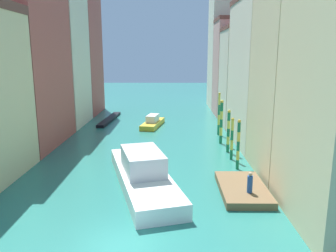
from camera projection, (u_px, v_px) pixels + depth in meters
name	position (u px, v px, depth m)	size (l,w,h in m)	color
ground_plane	(151.00, 134.00, 40.93)	(154.00, 154.00, 0.00)	#28756B
building_left_2	(24.00, 66.00, 34.67)	(6.72, 11.83, 16.82)	#B25147
building_left_3	(58.00, 55.00, 44.82)	(6.72, 9.15, 18.98)	beige
building_left_4	(77.00, 50.00, 53.76)	(6.72, 9.34, 20.45)	#B25147
building_right_1	(302.00, 78.00, 26.03)	(6.72, 7.86, 15.55)	beige
building_right_2	(268.00, 71.00, 35.41)	(6.72, 11.51, 15.62)	beige
building_right_3	(247.00, 77.00, 45.39)	(6.72, 7.76, 13.23)	beige
building_right_4	(236.00, 67.00, 52.82)	(6.72, 7.17, 15.14)	tan
building_right_5	(228.00, 52.00, 59.98)	(6.72, 8.48, 20.20)	beige
waterfront_dock	(243.00, 189.00, 23.59)	(3.20, 5.87, 0.50)	brown
person_on_dock	(250.00, 183.00, 22.21)	(0.36, 0.36, 1.42)	#234C93
mooring_pole_0	(238.00, 144.00, 28.01)	(0.29, 0.29, 4.30)	#197247
mooring_pole_1	(232.00, 138.00, 30.66)	(0.29, 0.29, 3.95)	#197247
mooring_pole_2	(228.00, 131.00, 32.95)	(0.32, 0.32, 4.29)	#197247
mooring_pole_3	(221.00, 121.00, 36.14)	(0.36, 0.36, 4.82)	#197247
mooring_pole_4	(219.00, 114.00, 40.06)	(0.28, 0.28, 5.17)	#197247
vaporetto_white	(143.00, 173.00, 24.77)	(6.71, 13.17, 2.65)	white
gondola_black	(109.00, 119.00, 49.31)	(1.69, 10.69, 0.40)	black
motorboat_0	(153.00, 122.00, 45.32)	(3.12, 6.82, 1.58)	gold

